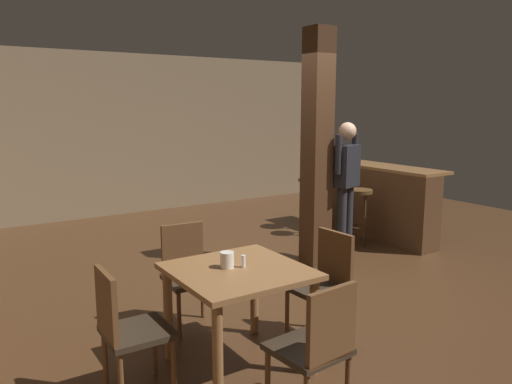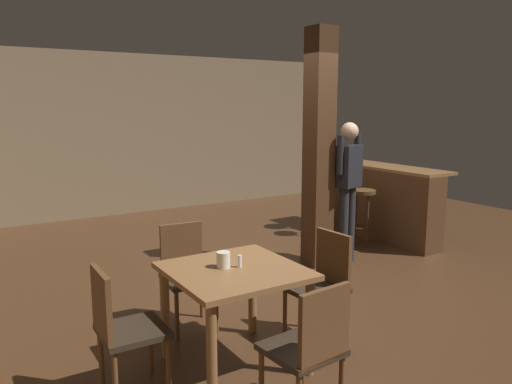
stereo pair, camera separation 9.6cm
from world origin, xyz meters
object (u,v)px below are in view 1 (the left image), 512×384
(chair_west, at_px, (126,327))
(chair_east, at_px, (325,280))
(chair_north, at_px, (188,270))
(bar_counter, at_px, (370,200))
(dining_table, at_px, (238,286))
(bar_stool_mid, at_px, (320,198))
(napkin_cup, at_px, (227,260))
(salt_shaker, at_px, (243,261))
(chair_south, at_px, (317,345))
(standing_person, at_px, (346,182))
(bar_stool_near, at_px, (359,203))
(bar_stool_far, at_px, (310,191))

(chair_west, bearing_deg, chair_east, -1.44)
(chair_north, bearing_deg, bar_counter, 20.47)
(dining_table, height_order, bar_stool_mid, bar_stool_mid)
(napkin_cup, bearing_deg, salt_shaker, -29.17)
(chair_north, relative_size, bar_counter, 0.40)
(chair_south, xyz_separation_m, bar_stool_mid, (2.90, 3.40, 0.06))
(chair_west, xyz_separation_m, chair_east, (1.66, -0.04, 0.00))
(standing_person, distance_m, bar_stool_near, 0.91)
(bar_counter, height_order, bar_stool_near, bar_counter)
(bar_stool_mid, bearing_deg, chair_east, -129.60)
(napkin_cup, bearing_deg, chair_east, -4.35)
(bar_stool_near, height_order, bar_stool_far, bar_stool_far)
(napkin_cup, xyz_separation_m, bar_stool_far, (3.15, 2.92, -0.21))
(chair_south, height_order, bar_stool_near, chair_south)
(chair_south, height_order, salt_shaker, chair_south)
(chair_north, xyz_separation_m, bar_stool_near, (3.07, 1.04, 0.08))
(salt_shaker, height_order, bar_counter, bar_counter)
(salt_shaker, height_order, bar_stool_near, salt_shaker)
(chair_east, xyz_separation_m, standing_person, (1.55, 1.43, 0.50))
(dining_table, distance_m, bar_stool_mid, 3.91)
(chair_north, distance_m, bar_stool_near, 3.24)
(chair_west, xyz_separation_m, bar_counter, (4.42, 2.14, 0.03))
(chair_west, height_order, bar_stool_near, chair_west)
(bar_stool_mid, bearing_deg, bar_stool_near, -81.78)
(chair_west, bearing_deg, bar_counter, 25.81)
(standing_person, xyz_separation_m, bar_stool_far, (0.72, 1.56, -0.40))
(bar_counter, bearing_deg, salt_shaker, -148.50)
(dining_table, distance_m, salt_shaker, 0.18)
(napkin_cup, bearing_deg, standing_person, 29.22)
(chair_north, xyz_separation_m, salt_shaker, (0.06, -0.82, 0.30))
(salt_shaker, distance_m, standing_person, 2.74)
(standing_person, bearing_deg, chair_west, -156.63)
(bar_stool_far, bearing_deg, bar_stool_mid, -109.13)
(napkin_cup, distance_m, standing_person, 2.80)
(standing_person, bearing_deg, dining_table, -149.08)
(salt_shaker, bearing_deg, napkin_cup, 150.83)
(chair_east, height_order, bar_stool_near, chair_east)
(chair_east, bearing_deg, chair_south, -133.16)
(napkin_cup, height_order, bar_counter, bar_counter)
(bar_stool_near, bearing_deg, standing_person, -146.65)
(salt_shaker, relative_size, bar_stool_near, 0.12)
(chair_south, height_order, napkin_cup, chair_south)
(standing_person, bearing_deg, chair_north, -166.03)
(napkin_cup, distance_m, salt_shaker, 0.12)
(bar_counter, bearing_deg, chair_west, -154.19)
(bar_stool_near, bearing_deg, bar_stool_mid, 98.22)
(chair_west, distance_m, napkin_cup, 0.83)
(chair_west, xyz_separation_m, bar_stool_mid, (3.78, 2.53, 0.06))
(chair_south, distance_m, chair_west, 1.24)
(chair_north, relative_size, standing_person, 0.52)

